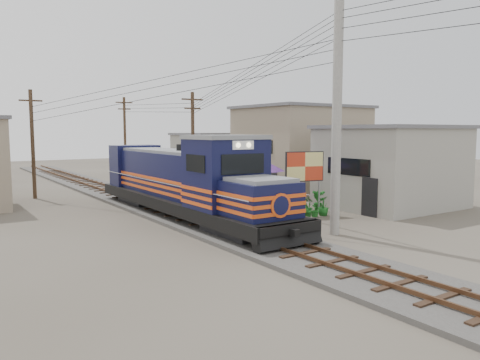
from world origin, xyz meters
TOP-DOWN VIEW (x-y plane):
  - ground at (0.00, 0.00)m, footprint 120.00×120.00m
  - ballast at (0.00, 10.00)m, footprint 3.60×70.00m
  - track at (0.00, 10.00)m, footprint 1.15×70.00m
  - locomotive at (0.00, 6.34)m, footprint 3.01×16.40m
  - utility_pole_main at (3.50, -0.50)m, footprint 0.40×0.40m
  - wooden_pole_mid at (4.50, 14.00)m, footprint 1.60×0.24m
  - wooden_pole_far at (4.80, 28.00)m, footprint 1.60×0.24m
  - wooden_pole_left at (-5.00, 18.00)m, footprint 1.60×0.24m
  - power_lines at (-0.14, 8.49)m, footprint 9.65×19.00m
  - shophouse_front at (11.50, 3.00)m, footprint 7.35×6.30m
  - shophouse_mid at (12.50, 12.00)m, footprint 8.40×7.35m
  - shophouse_back at (11.00, 22.00)m, footprint 6.30×6.30m
  - billboard at (5.56, 3.75)m, footprint 2.11×0.67m
  - market_umbrella at (5.23, 6.86)m, footprint 2.49×2.49m
  - vendor at (5.91, 5.41)m, footprint 0.65×0.47m
  - plant_nursery at (5.25, 3.95)m, footprint 3.41×3.18m

SIDE VIEW (x-z plane):
  - ground at x=0.00m, z-range 0.00..0.00m
  - ballast at x=0.00m, z-range 0.00..0.16m
  - track at x=0.00m, z-range 0.20..0.32m
  - plant_nursery at x=5.25m, z-range -0.07..1.01m
  - vendor at x=5.91m, z-range 0.00..1.67m
  - locomotive at x=0.00m, z-range -0.27..3.80m
  - shophouse_back at x=11.00m, z-range 0.01..4.21m
  - shophouse_front at x=11.50m, z-range 0.01..4.71m
  - market_umbrella at x=5.23m, z-range 1.04..3.76m
  - billboard at x=5.56m, z-range 0.79..4.11m
  - shophouse_mid at x=12.50m, z-range 0.01..6.21m
  - wooden_pole_mid at x=4.50m, z-range 0.18..7.18m
  - wooden_pole_left at x=-5.00m, z-range 0.18..7.18m
  - wooden_pole_far at x=4.80m, z-range 0.18..7.68m
  - utility_pole_main at x=3.50m, z-range 0.00..10.00m
  - power_lines at x=-0.14m, z-range 5.91..9.21m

